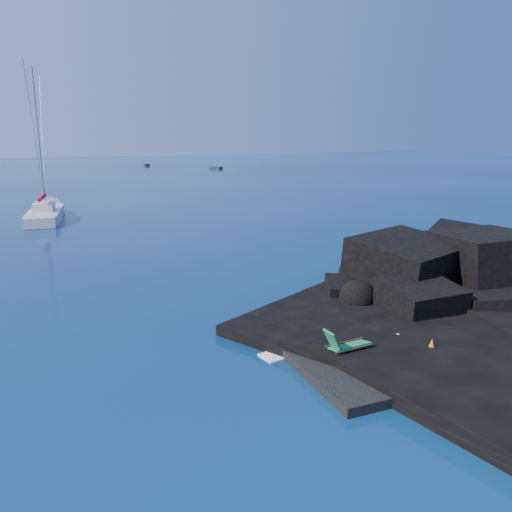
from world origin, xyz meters
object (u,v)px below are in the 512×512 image
Objects in this scene: distant_boat_a at (147,166)px; marker_cone at (432,346)px; distant_boat_b at (216,169)px; sailboat at (46,220)px; deck_chair at (350,340)px; sunbather at (389,339)px.

marker_cone is at bearing -92.75° from distant_boat_a.
distant_boat_b is at bearing -53.33° from distant_boat_a.
distant_boat_a is (35.41, 87.14, 0.00)m from sailboat.
deck_chair is at bearing -69.81° from sailboat.
sunbather is 0.47× the size of distant_boat_b.
deck_chair is at bearing -94.05° from distant_boat_a.
sailboat is 8.31× the size of deck_chair.
sunbather is at bearing -127.01° from distant_boat_b.
marker_cone is at bearing -126.42° from distant_boat_b.
sunbather is at bearing -66.96° from sailboat.
sunbather is at bearing 4.69° from deck_chair.
sailboat reaches higher than deck_chair.
sunbather is at bearing 115.69° from marker_cone.
marker_cone is at bearing -64.20° from sunbather.
deck_chair is 3.07m from marker_cone.
distant_boat_a is (27.11, 127.21, -0.53)m from sunbather.
distant_boat_b is (38.75, 105.15, -0.53)m from sunbather.
sailboat reaches higher than distant_boat_a.
distant_boat_a is 24.94m from distant_boat_b.
sailboat is 7.73× the size of sunbather.
sunbather is 0.44× the size of distant_boat_a.
marker_cone is 0.15× the size of distant_boat_b.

